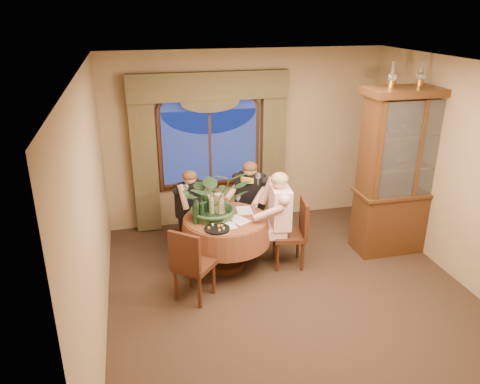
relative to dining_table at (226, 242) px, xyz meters
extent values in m
plane|color=black|center=(0.66, -0.97, -0.38)|extent=(5.00, 5.00, 0.00)
plane|color=#93764E|center=(0.66, 1.53, 1.02)|extent=(4.50, 0.00, 4.50)
plane|color=#93764E|center=(2.91, -0.97, 1.02)|extent=(0.00, 5.00, 5.00)
plane|color=white|center=(0.66, -0.97, 2.42)|extent=(5.00, 5.00, 0.00)
cube|color=#463E26|center=(-0.97, 1.41, 0.80)|extent=(0.38, 0.14, 2.32)
cube|color=#463E26|center=(1.09, 1.41, 0.80)|extent=(0.38, 0.14, 2.32)
cylinder|color=maroon|center=(0.00, 0.00, 0.00)|extent=(1.55, 1.55, 0.75)
cube|color=#381D0C|center=(2.63, -0.05, 0.82)|extent=(1.47, 0.58, 2.39)
cube|color=black|center=(0.85, -0.15, 0.10)|extent=(0.49, 0.49, 0.96)
cube|color=black|center=(0.44, 0.65, 0.10)|extent=(0.58, 0.58, 0.96)
cube|color=black|center=(-0.31, 0.74, 0.10)|extent=(0.55, 0.55, 0.96)
cube|color=black|center=(-0.53, -0.64, 0.10)|extent=(0.59, 0.59, 0.96)
imported|color=#2E502D|center=(-0.12, 0.08, 0.97)|extent=(0.92, 1.02, 0.80)
imported|color=#4E5D31|center=(0.01, -0.06, 0.40)|extent=(0.14, 0.14, 0.04)
cylinder|color=black|center=(-0.18, -0.34, 0.39)|extent=(0.33, 0.33, 0.02)
cylinder|color=black|center=(-0.42, -0.08, 0.54)|extent=(0.07, 0.07, 0.33)
cylinder|color=black|center=(-0.23, 0.17, 0.54)|extent=(0.07, 0.07, 0.33)
cylinder|color=black|center=(-0.33, -0.04, 0.54)|extent=(0.07, 0.07, 0.33)
cylinder|color=tan|center=(-0.17, 0.08, 0.54)|extent=(0.07, 0.07, 0.33)
cube|color=white|center=(0.15, -0.12, 0.38)|extent=(0.33, 0.36, 0.00)
cube|color=white|center=(0.30, 0.16, 0.38)|extent=(0.24, 0.32, 0.00)
cube|color=white|center=(-0.04, -0.23, 0.38)|extent=(0.25, 0.33, 0.00)
camera|label=1|loc=(-1.13, -5.59, 3.01)|focal=35.00mm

